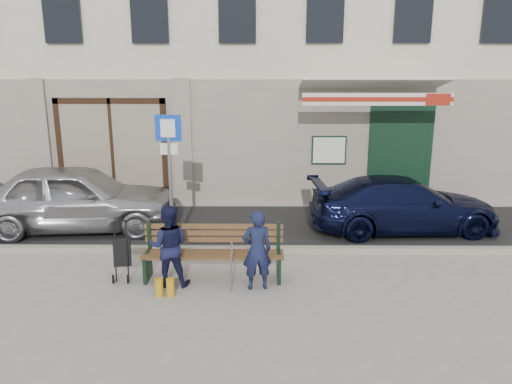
{
  "coord_description": "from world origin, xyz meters",
  "views": [
    {
      "loc": [
        0.55,
        -7.63,
        3.61
      ],
      "look_at": [
        0.48,
        1.6,
        1.2
      ],
      "focal_mm": 35.0,
      "sensor_mm": 36.0,
      "label": 1
    }
  ],
  "objects_px": {
    "car_silver": "(76,197)",
    "car_navy": "(403,205)",
    "stroller": "(122,254)",
    "man": "(257,250)",
    "woman": "(169,246)",
    "bench": "(210,254)",
    "parking_sign": "(170,161)"
  },
  "relations": [
    {
      "from": "car_silver",
      "to": "car_navy",
      "type": "xyz_separation_m",
      "value": [
        7.18,
        -0.0,
        -0.14
      ]
    },
    {
      "from": "stroller",
      "to": "car_silver",
      "type": "bearing_deg",
      "value": 111.34
    },
    {
      "from": "man",
      "to": "stroller",
      "type": "height_order",
      "value": "man"
    },
    {
      "from": "man",
      "to": "woman",
      "type": "relative_size",
      "value": 0.97
    },
    {
      "from": "bench",
      "to": "stroller",
      "type": "bearing_deg",
      "value": 179.67
    },
    {
      "from": "man",
      "to": "stroller",
      "type": "xyz_separation_m",
      "value": [
        -2.3,
        0.37,
        -0.22
      ]
    },
    {
      "from": "car_navy",
      "to": "man",
      "type": "bearing_deg",
      "value": 128.38
    },
    {
      "from": "bench",
      "to": "car_silver",
      "type": "bearing_deg",
      "value": 141.01
    },
    {
      "from": "bench",
      "to": "woman",
      "type": "height_order",
      "value": "woman"
    },
    {
      "from": "parking_sign",
      "to": "stroller",
      "type": "bearing_deg",
      "value": -109.99
    },
    {
      "from": "man",
      "to": "parking_sign",
      "type": "bearing_deg",
      "value": -56.78
    },
    {
      "from": "parking_sign",
      "to": "woman",
      "type": "xyz_separation_m",
      "value": [
        0.22,
        -1.61,
        -1.1
      ]
    },
    {
      "from": "car_silver",
      "to": "bench",
      "type": "relative_size",
      "value": 1.8
    },
    {
      "from": "parking_sign",
      "to": "woman",
      "type": "distance_m",
      "value": 1.96
    },
    {
      "from": "car_silver",
      "to": "parking_sign",
      "type": "bearing_deg",
      "value": -122.56
    },
    {
      "from": "car_navy",
      "to": "bench",
      "type": "xyz_separation_m",
      "value": [
        -3.99,
        -2.58,
        -0.14
      ]
    },
    {
      "from": "woman",
      "to": "stroller",
      "type": "bearing_deg",
      "value": -17.6
    },
    {
      "from": "car_silver",
      "to": "parking_sign",
      "type": "distance_m",
      "value": 2.82
    },
    {
      "from": "parking_sign",
      "to": "stroller",
      "type": "xyz_separation_m",
      "value": [
        -0.63,
        -1.36,
        -1.34
      ]
    },
    {
      "from": "car_silver",
      "to": "parking_sign",
      "type": "height_order",
      "value": "parking_sign"
    },
    {
      "from": "car_silver",
      "to": "woman",
      "type": "relative_size",
      "value": 3.14
    },
    {
      "from": "car_navy",
      "to": "parking_sign",
      "type": "bearing_deg",
      "value": 99.68
    },
    {
      "from": "car_silver",
      "to": "stroller",
      "type": "relative_size",
      "value": 4.31
    },
    {
      "from": "stroller",
      "to": "car_navy",
      "type": "bearing_deg",
      "value": 13.22
    },
    {
      "from": "man",
      "to": "woman",
      "type": "distance_m",
      "value": 1.46
    },
    {
      "from": "car_silver",
      "to": "stroller",
      "type": "bearing_deg",
      "value": -151.66
    },
    {
      "from": "car_navy",
      "to": "stroller",
      "type": "relative_size",
      "value": 4.08
    },
    {
      "from": "bench",
      "to": "stroller",
      "type": "height_order",
      "value": "stroller"
    },
    {
      "from": "woman",
      "to": "stroller",
      "type": "relative_size",
      "value": 1.38
    },
    {
      "from": "car_silver",
      "to": "man",
      "type": "height_order",
      "value": "car_silver"
    },
    {
      "from": "car_navy",
      "to": "car_silver",
      "type": "bearing_deg",
      "value": 85.67
    },
    {
      "from": "stroller",
      "to": "parking_sign",
      "type": "bearing_deg",
      "value": 53.31
    }
  ]
}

